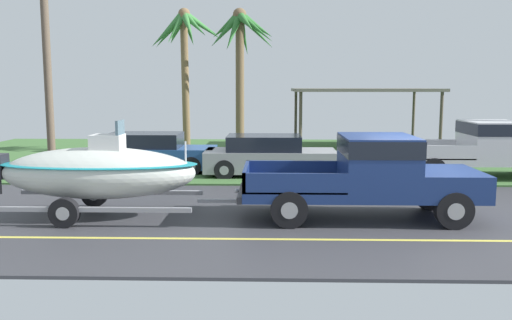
# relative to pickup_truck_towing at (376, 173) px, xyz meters

# --- Properties ---
(ground) EXTENTS (36.00, 22.00, 0.11)m
(ground) POSITION_rel_pickup_truck_towing_xyz_m (1.11, 8.37, -1.06)
(ground) COLOR #38383D
(pickup_truck_towing) EXTENTS (5.54, 2.09, 1.90)m
(pickup_truck_towing) POSITION_rel_pickup_truck_towing_xyz_m (0.00, 0.00, 0.00)
(pickup_truck_towing) COLOR navy
(pickup_truck_towing) RESTS_ON ground
(boat_on_trailer) EXTENTS (5.71, 2.25, 2.24)m
(boat_on_trailer) POSITION_rel_pickup_truck_towing_xyz_m (-6.37, 0.00, -0.01)
(boat_on_trailer) COLOR gray
(boat_on_trailer) RESTS_ON ground
(parked_pickup_background) EXTENTS (5.79, 2.10, 1.88)m
(parked_pickup_background) POSITION_rel_pickup_truck_towing_xyz_m (4.77, 5.52, -0.00)
(parked_pickup_background) COLOR silver
(parked_pickup_background) RESTS_ON ground
(parked_sedan_near) EXTENTS (4.46, 1.86, 1.38)m
(parked_sedan_near) POSITION_rel_pickup_truck_towing_xyz_m (-6.62, 6.58, -0.38)
(parked_sedan_near) COLOR #234C89
(parked_sedan_near) RESTS_ON ground
(parked_sedan_far) EXTENTS (4.37, 1.89, 1.38)m
(parked_sedan_far) POSITION_rel_pickup_truck_towing_xyz_m (-2.45, 5.81, -0.38)
(parked_sedan_far) COLOR #99999E
(parked_sedan_far) RESTS_ON ground
(carport_awning) EXTENTS (6.61, 5.10, 2.90)m
(carport_awning) POSITION_rel_pickup_truck_towing_xyz_m (1.98, 13.88, 1.72)
(carport_awning) COLOR #4C4238
(carport_awning) RESTS_ON ground
(palm_tree_near_left) EXTENTS (2.98, 3.35, 6.31)m
(palm_tree_near_left) POSITION_rel_pickup_truck_towing_xyz_m (-3.70, 11.40, 3.81)
(palm_tree_near_left) COLOR brown
(palm_tree_near_left) RESTS_ON ground
(palm_tree_near_right) EXTENTS (3.36, 3.09, 6.46)m
(palm_tree_near_right) POSITION_rel_pickup_truck_towing_xyz_m (-6.30, 12.46, 4.06)
(palm_tree_near_right) COLOR brown
(palm_tree_near_right) RESTS_ON ground
(utility_pole) EXTENTS (0.24, 1.80, 7.55)m
(utility_pole) POSITION_rel_pickup_truck_towing_xyz_m (-9.26, 4.48, 2.88)
(utility_pole) COLOR brown
(utility_pole) RESTS_ON ground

